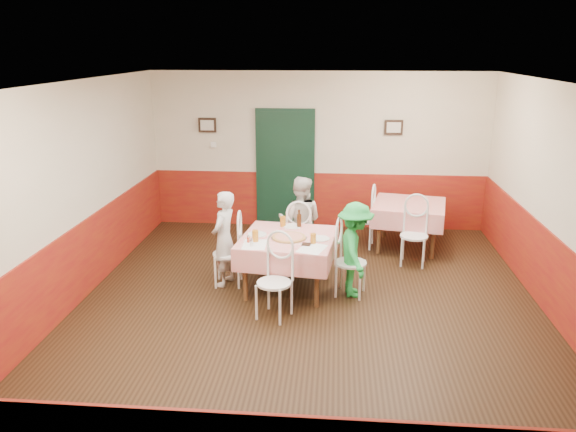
# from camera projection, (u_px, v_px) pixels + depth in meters

# --- Properties ---
(floor) EXTENTS (7.00, 7.00, 0.00)m
(floor) POSITION_uv_depth(u_px,v_px,m) (308.00, 310.00, 7.12)
(floor) COLOR black
(floor) RESTS_ON ground
(ceiling) EXTENTS (7.00, 7.00, 0.00)m
(ceiling) POSITION_uv_depth(u_px,v_px,m) (310.00, 84.00, 6.31)
(ceiling) COLOR white
(ceiling) RESTS_ON back_wall
(back_wall) EXTENTS (6.00, 0.10, 2.80)m
(back_wall) POSITION_uv_depth(u_px,v_px,m) (319.00, 151.00, 10.05)
(back_wall) COLOR beige
(back_wall) RESTS_ON ground
(front_wall) EXTENTS (6.00, 0.10, 2.80)m
(front_wall) POSITION_uv_depth(u_px,v_px,m) (279.00, 360.00, 3.38)
(front_wall) COLOR beige
(front_wall) RESTS_ON ground
(left_wall) EXTENTS (0.10, 7.00, 2.80)m
(left_wall) POSITION_uv_depth(u_px,v_px,m) (68.00, 198.00, 6.96)
(left_wall) COLOR beige
(left_wall) RESTS_ON ground
(right_wall) EXTENTS (0.10, 7.00, 2.80)m
(right_wall) POSITION_uv_depth(u_px,v_px,m) (568.00, 210.00, 6.46)
(right_wall) COLOR beige
(right_wall) RESTS_ON ground
(wainscot_back) EXTENTS (6.00, 0.03, 1.00)m
(wainscot_back) POSITION_uv_depth(u_px,v_px,m) (318.00, 200.00, 10.30)
(wainscot_back) COLOR maroon
(wainscot_back) RESTS_ON ground
(wainscot_left) EXTENTS (0.03, 7.00, 1.00)m
(wainscot_left) POSITION_uv_depth(u_px,v_px,m) (77.00, 265.00, 7.22)
(wainscot_left) COLOR maroon
(wainscot_left) RESTS_ON ground
(wainscot_right) EXTENTS (0.03, 7.00, 1.00)m
(wainscot_right) POSITION_uv_depth(u_px,v_px,m) (556.00, 282.00, 6.73)
(wainscot_right) COLOR maroon
(wainscot_right) RESTS_ON ground
(door) EXTENTS (0.96, 0.06, 2.10)m
(door) POSITION_uv_depth(u_px,v_px,m) (285.00, 170.00, 10.15)
(door) COLOR black
(door) RESTS_ON ground
(picture_left) EXTENTS (0.32, 0.03, 0.26)m
(picture_left) POSITION_uv_depth(u_px,v_px,m) (207.00, 125.00, 10.04)
(picture_left) COLOR black
(picture_left) RESTS_ON back_wall
(picture_right) EXTENTS (0.32, 0.03, 0.26)m
(picture_right) POSITION_uv_depth(u_px,v_px,m) (394.00, 127.00, 9.76)
(picture_right) COLOR black
(picture_right) RESTS_ON back_wall
(thermostat) EXTENTS (0.10, 0.03, 0.10)m
(thermostat) POSITION_uv_depth(u_px,v_px,m) (214.00, 145.00, 10.13)
(thermostat) COLOR white
(thermostat) RESTS_ON back_wall
(main_table) EXTENTS (1.35, 1.35, 0.77)m
(main_table) POSITION_uv_depth(u_px,v_px,m) (288.00, 263.00, 7.63)
(main_table) COLOR red
(main_table) RESTS_ON ground
(second_table) EXTENTS (1.31, 1.31, 0.77)m
(second_table) POSITION_uv_depth(u_px,v_px,m) (408.00, 226.00, 9.22)
(second_table) COLOR red
(second_table) RESTS_ON ground
(chair_left) EXTENTS (0.44, 0.44, 0.90)m
(chair_left) POSITION_uv_depth(u_px,v_px,m) (228.00, 254.00, 7.77)
(chair_left) COLOR white
(chair_left) RESTS_ON ground
(chair_right) EXTENTS (0.50, 0.50, 0.90)m
(chair_right) POSITION_uv_depth(u_px,v_px,m) (351.00, 263.00, 7.44)
(chair_right) COLOR white
(chair_right) RESTS_ON ground
(chair_far) EXTENTS (0.42, 0.42, 0.90)m
(chair_far) POSITION_uv_depth(u_px,v_px,m) (299.00, 238.00, 8.40)
(chair_far) COLOR white
(chair_far) RESTS_ON ground
(chair_near) EXTENTS (0.54, 0.54, 0.90)m
(chair_near) POSITION_uv_depth(u_px,v_px,m) (274.00, 283.00, 6.81)
(chair_near) COLOR white
(chair_near) RESTS_ON ground
(chair_second_a) EXTENTS (0.49, 0.49, 0.90)m
(chair_second_a) POSITION_uv_depth(u_px,v_px,m) (362.00, 220.00, 9.26)
(chair_second_a) COLOR white
(chair_second_a) RESTS_ON ground
(chair_second_b) EXTENTS (0.49, 0.49, 0.90)m
(chair_second_b) POSITION_uv_depth(u_px,v_px,m) (414.00, 236.00, 8.48)
(chair_second_b) COLOR white
(chair_second_b) RESTS_ON ground
(pizza) EXTENTS (0.49, 0.49, 0.03)m
(pizza) POSITION_uv_depth(u_px,v_px,m) (289.00, 237.00, 7.45)
(pizza) COLOR #B74723
(pizza) RESTS_ON main_table
(plate_left) EXTENTS (0.28, 0.28, 0.01)m
(plate_left) POSITION_uv_depth(u_px,v_px,m) (257.00, 234.00, 7.58)
(plate_left) COLOR white
(plate_left) RESTS_ON main_table
(plate_right) EXTENTS (0.28, 0.28, 0.01)m
(plate_right) POSITION_uv_depth(u_px,v_px,m) (320.00, 239.00, 7.42)
(plate_right) COLOR white
(plate_right) RESTS_ON main_table
(plate_far) EXTENTS (0.28, 0.28, 0.01)m
(plate_far) POSITION_uv_depth(u_px,v_px,m) (293.00, 226.00, 7.92)
(plate_far) COLOR white
(plate_far) RESTS_ON main_table
(glass_a) EXTENTS (0.09, 0.09, 0.15)m
(glass_a) POSITION_uv_depth(u_px,v_px,m) (255.00, 236.00, 7.31)
(glass_a) COLOR #BF7219
(glass_a) RESTS_ON main_table
(glass_b) EXTENTS (0.08, 0.08, 0.13)m
(glass_b) POSITION_uv_depth(u_px,v_px,m) (313.00, 238.00, 7.24)
(glass_b) COLOR #BF7219
(glass_b) RESTS_ON main_table
(glass_c) EXTENTS (0.09, 0.09, 0.14)m
(glass_c) POSITION_uv_depth(u_px,v_px,m) (283.00, 222.00, 7.92)
(glass_c) COLOR #BF7219
(glass_c) RESTS_ON main_table
(beer_bottle) EXTENTS (0.07, 0.07, 0.23)m
(beer_bottle) POSITION_uv_depth(u_px,v_px,m) (299.00, 219.00, 7.86)
(beer_bottle) COLOR #381C0A
(beer_bottle) RESTS_ON main_table
(shaker_a) EXTENTS (0.04, 0.04, 0.09)m
(shaker_a) POSITION_uv_depth(u_px,v_px,m) (252.00, 242.00, 7.18)
(shaker_a) COLOR silver
(shaker_a) RESTS_ON main_table
(shaker_b) EXTENTS (0.04, 0.04, 0.09)m
(shaker_b) POSITION_uv_depth(u_px,v_px,m) (251.00, 243.00, 7.13)
(shaker_b) COLOR silver
(shaker_b) RESTS_ON main_table
(shaker_c) EXTENTS (0.04, 0.04, 0.09)m
(shaker_c) POSITION_uv_depth(u_px,v_px,m) (248.00, 239.00, 7.28)
(shaker_c) COLOR #B23319
(shaker_c) RESTS_ON main_table
(menu_left) EXTENTS (0.31, 0.41, 0.00)m
(menu_left) POSITION_uv_depth(u_px,v_px,m) (255.00, 244.00, 7.21)
(menu_left) COLOR white
(menu_left) RESTS_ON main_table
(menu_right) EXTENTS (0.41, 0.47, 0.00)m
(menu_right) POSITION_uv_depth(u_px,v_px,m) (312.00, 249.00, 7.07)
(menu_right) COLOR white
(menu_right) RESTS_ON main_table
(wallet) EXTENTS (0.12, 0.10, 0.02)m
(wallet) POSITION_uv_depth(u_px,v_px,m) (306.00, 244.00, 7.19)
(wallet) COLOR black
(wallet) RESTS_ON main_table
(diner_left) EXTENTS (0.43, 0.55, 1.34)m
(diner_left) POSITION_uv_depth(u_px,v_px,m) (224.00, 239.00, 7.71)
(diner_left) COLOR gray
(diner_left) RESTS_ON ground
(diner_far) EXTENTS (0.72, 0.59, 1.38)m
(diner_far) POSITION_uv_depth(u_px,v_px,m) (300.00, 222.00, 8.38)
(diner_far) COLOR gray
(diner_far) RESTS_ON ground
(diner_right) EXTENTS (0.57, 0.88, 1.28)m
(diner_right) POSITION_uv_depth(u_px,v_px,m) (355.00, 250.00, 7.38)
(diner_right) COLOR gray
(diner_right) RESTS_ON ground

